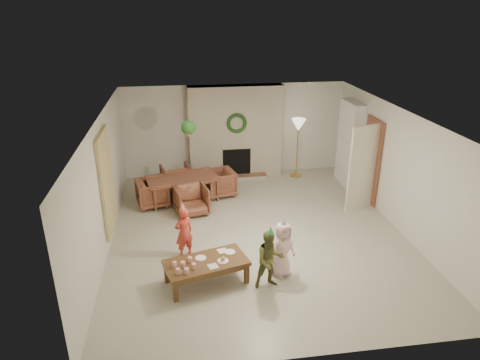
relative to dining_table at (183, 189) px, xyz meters
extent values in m
plane|color=#B7B29E|center=(1.48, -1.81, -0.30)|extent=(7.00, 7.00, 0.00)
plane|color=white|center=(1.48, -1.81, 2.20)|extent=(7.00, 7.00, 0.00)
plane|color=silver|center=(1.48, 1.69, 0.95)|extent=(7.00, 0.00, 7.00)
plane|color=silver|center=(1.48, -5.31, 0.95)|extent=(7.00, 0.00, 7.00)
plane|color=silver|center=(-1.52, -1.81, 0.95)|extent=(0.00, 7.00, 7.00)
plane|color=silver|center=(4.48, -1.81, 0.95)|extent=(0.00, 7.00, 7.00)
cube|color=#4F1F15|center=(1.48, 1.49, 0.95)|extent=(2.50, 0.40, 2.50)
cube|color=brown|center=(1.48, 1.14, -0.24)|extent=(1.60, 0.30, 0.12)
cube|color=black|center=(1.48, 1.31, 0.15)|extent=(0.75, 0.12, 0.75)
torus|color=#1A4018|center=(1.48, 1.26, 1.25)|extent=(0.54, 0.10, 0.54)
cylinder|color=gold|center=(3.14, 1.19, -0.28)|extent=(0.30, 0.30, 0.03)
cylinder|color=gold|center=(3.14, 1.19, 0.46)|extent=(0.03, 0.03, 1.46)
cone|color=beige|center=(3.14, 1.19, 1.17)|extent=(0.39, 0.39, 0.33)
cube|color=white|center=(4.32, 0.49, 0.80)|extent=(0.30, 1.00, 2.20)
cube|color=white|center=(4.30, 0.49, 0.15)|extent=(0.30, 0.92, 0.03)
cube|color=white|center=(4.30, 0.49, 0.55)|extent=(0.30, 0.92, 0.03)
cube|color=white|center=(4.30, 0.49, 0.95)|extent=(0.30, 0.92, 0.03)
cube|color=white|center=(4.30, 0.49, 1.35)|extent=(0.30, 0.92, 0.03)
cube|color=#A51E35|center=(4.28, 0.34, 0.29)|extent=(0.20, 0.40, 0.24)
cube|color=navy|center=(4.28, 0.54, 0.69)|extent=(0.20, 0.44, 0.24)
cube|color=#A97C24|center=(4.28, 0.39, 1.08)|extent=(0.20, 0.36, 0.22)
cube|color=brown|center=(4.44, -0.61, 0.72)|extent=(0.05, 0.86, 2.04)
cube|color=beige|center=(4.06, -0.99, 0.70)|extent=(0.77, 0.32, 2.00)
cube|color=beige|center=(-1.48, -1.61, 0.95)|extent=(0.06, 1.20, 2.00)
imported|color=brown|center=(0.00, 0.00, 0.00)|extent=(1.85, 1.30, 0.59)
imported|color=brown|center=(0.17, -0.72, 0.03)|extent=(0.84, 0.86, 0.65)
imported|color=brown|center=(-0.17, 0.72, 0.03)|extent=(0.84, 0.86, 0.65)
imported|color=brown|center=(-0.72, -0.17, 0.03)|extent=(0.86, 0.84, 0.65)
imported|color=brown|center=(0.90, 0.21, 0.03)|extent=(0.86, 0.84, 0.65)
cylinder|color=tan|center=(0.18, -0.31, 1.85)|extent=(0.01, 0.01, 0.70)
cylinder|color=#9D4232|center=(0.18, -0.31, 1.50)|extent=(0.16, 0.16, 0.12)
sphere|color=#1D531B|center=(0.18, -0.31, 1.62)|extent=(0.32, 0.32, 0.32)
cube|color=brown|center=(0.31, -3.41, 0.10)|extent=(1.52, 1.04, 0.06)
cube|color=brown|center=(0.31, -3.41, 0.02)|extent=(1.39, 0.91, 0.09)
cube|color=brown|center=(-0.22, -3.85, -0.11)|extent=(0.09, 0.09, 0.36)
cube|color=brown|center=(0.99, -3.52, -0.11)|extent=(0.09, 0.09, 0.36)
cube|color=brown|center=(-0.37, -3.31, -0.11)|extent=(0.09, 0.09, 0.36)
cube|color=brown|center=(0.84, -2.97, -0.11)|extent=(0.09, 0.09, 0.36)
cylinder|color=white|center=(-0.16, -3.71, 0.18)|extent=(0.09, 0.09, 0.10)
cylinder|color=white|center=(-0.22, -3.50, 0.18)|extent=(0.09, 0.09, 0.10)
cylinder|color=white|center=(-0.02, -3.73, 0.18)|extent=(0.09, 0.09, 0.10)
cylinder|color=white|center=(-0.08, -3.52, 0.18)|extent=(0.09, 0.09, 0.10)
cylinder|color=white|center=(0.10, -3.60, 0.18)|extent=(0.09, 0.09, 0.10)
cylinder|color=white|center=(0.04, -3.40, 0.18)|extent=(0.09, 0.09, 0.10)
cylinder|color=white|center=(0.23, -3.30, 0.13)|extent=(0.24, 0.24, 0.01)
cylinder|color=white|center=(0.60, -3.44, 0.13)|extent=(0.24, 0.24, 0.01)
cylinder|color=white|center=(0.75, -3.18, 0.13)|extent=(0.24, 0.24, 0.01)
sphere|color=tan|center=(0.60, -3.44, 0.18)|extent=(0.09, 0.09, 0.07)
cube|color=#FAB8B9|center=(0.41, -3.58, 0.13)|extent=(0.20, 0.20, 0.01)
cube|color=#FAB8B9|center=(0.62, -3.13, 0.13)|extent=(0.20, 0.20, 0.01)
imported|color=red|center=(-0.04, -2.50, 0.20)|extent=(0.43, 0.37, 1.00)
cone|color=gold|center=(-0.04, -2.50, 0.75)|extent=(0.15, 0.15, 0.19)
imported|color=brown|center=(1.36, -3.66, 0.22)|extent=(0.54, 0.44, 1.04)
cone|color=#4BB157|center=(1.36, -3.66, 0.78)|extent=(0.15, 0.15, 0.17)
imported|color=#FDCBD3|center=(1.65, -3.35, 0.21)|extent=(0.59, 0.53, 1.02)
cone|color=silver|center=(1.65, -3.35, 0.76)|extent=(0.17, 0.17, 0.18)
camera|label=1|loc=(-0.01, -9.65, 4.19)|focal=32.25mm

